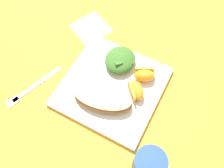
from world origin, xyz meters
The scene contains 9 objects.
ground centered at (0.00, 0.00, 0.00)m, with size 3.00×3.00×0.00m, color gold.
white_plate centered at (0.00, 0.00, 0.01)m, with size 0.28×0.28×0.02m, color white.
cheesy_pizza_bread centered at (-0.06, 0.00, 0.03)m, with size 0.12×0.18×0.04m.
green_salad_pile centered at (0.08, 0.01, 0.04)m, with size 0.10×0.09×0.04m.
orange_wedge_front centered at (0.01, -0.07, 0.04)m, with size 0.07×0.07×0.04m.
orange_wedge_middle centered at (0.07, -0.07, 0.04)m, with size 0.06×0.07×0.04m.
paper_napkin centered at (0.17, 0.17, 0.00)m, with size 0.11×0.11×0.00m, color white.
metal_fork centered at (-0.12, 0.21, 0.00)m, with size 0.18×0.08×0.01m.
drinking_blue_cup centered at (-0.16, -0.19, 0.04)m, with size 0.08×0.08×0.09m, color #284CA3.
Camera 1 is at (-0.29, -0.15, 0.66)m, focal length 39.45 mm.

